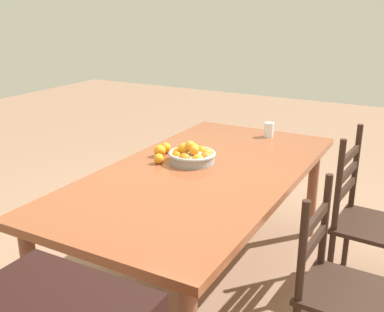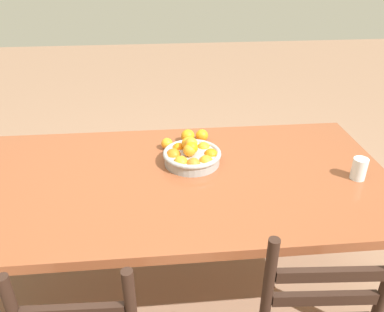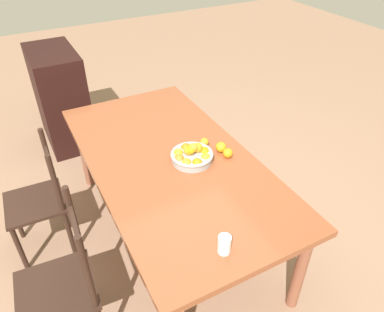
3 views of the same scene
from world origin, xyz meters
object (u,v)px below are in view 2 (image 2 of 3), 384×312
Objects in this scene: fruit_bowl at (192,155)px; orange_loose_1 at (188,136)px; dining_table at (175,189)px; drinking_glass at (359,169)px; orange_loose_2 at (167,144)px; orange_loose_0 at (202,135)px.

fruit_bowl is 0.23m from orange_loose_1.
orange_loose_1 is at bearing -104.66° from dining_table.
dining_table is 7.05× the size of fruit_bowl.
drinking_glass is (-0.86, 0.10, 0.13)m from dining_table.
fruit_bowl is at bearing -127.32° from dining_table.
fruit_bowl is 4.73× the size of orange_loose_2.
orange_loose_1 is at bearing -150.14° from orange_loose_2.
dining_table is 27.49× the size of orange_loose_1.
orange_loose_2 is at bearing 20.62° from orange_loose_0.
fruit_bowl is at bearing 89.83° from orange_loose_1.
orange_loose_0 is (-0.17, -0.36, 0.11)m from dining_table.
orange_loose_1 reaches higher than orange_loose_0.
orange_loose_1 is (0.08, 0.01, 0.00)m from orange_loose_0.
orange_loose_1 is 0.71× the size of drinking_glass.
orange_loose_0 is at bearing -175.31° from orange_loose_1.
orange_loose_2 is at bearing -54.29° from fruit_bowl.
fruit_bowl reaches higher than drinking_glass.
dining_table is 0.87m from drinking_glass.
orange_loose_2 is at bearing -23.38° from drinking_glass.
orange_loose_2 is at bearing 29.86° from orange_loose_1.
drinking_glass is (-0.88, 0.38, 0.02)m from orange_loose_2.
orange_loose_0 is 0.08m from orange_loose_1.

